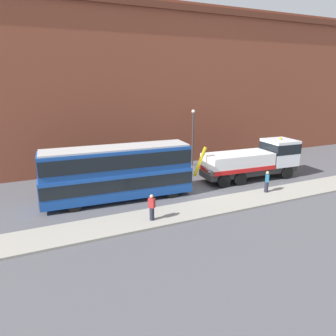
{
  "coord_description": "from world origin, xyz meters",
  "views": [
    {
      "loc": [
        -12.0,
        -21.2,
        8.65
      ],
      "look_at": [
        -2.5,
        -0.0,
        2.0
      ],
      "focal_mm": 32.74,
      "sensor_mm": 36.0,
      "label": 1
    }
  ],
  "objects_px": {
    "double_decker_bus": "(118,171)",
    "pedestrian_onlooker": "(152,208)",
    "pedestrian_bystander": "(267,182)",
    "street_lamp": "(193,133)",
    "recovery_tow_truck": "(254,160)"
  },
  "relations": [
    {
      "from": "double_decker_bus",
      "to": "street_lamp",
      "type": "relative_size",
      "value": 1.91
    },
    {
      "from": "double_decker_bus",
      "to": "street_lamp",
      "type": "bearing_deg",
      "value": 35.91
    },
    {
      "from": "double_decker_bus",
      "to": "pedestrian_onlooker",
      "type": "height_order",
      "value": "double_decker_bus"
    },
    {
      "from": "pedestrian_onlooker",
      "to": "pedestrian_bystander",
      "type": "height_order",
      "value": "same"
    },
    {
      "from": "street_lamp",
      "to": "pedestrian_bystander",
      "type": "bearing_deg",
      "value": -82.55
    },
    {
      "from": "pedestrian_onlooker",
      "to": "pedestrian_bystander",
      "type": "distance_m",
      "value": 10.13
    },
    {
      "from": "pedestrian_bystander",
      "to": "double_decker_bus",
      "type": "bearing_deg",
      "value": 21.01
    },
    {
      "from": "recovery_tow_truck",
      "to": "double_decker_bus",
      "type": "distance_m",
      "value": 12.59
    },
    {
      "from": "double_decker_bus",
      "to": "street_lamp",
      "type": "distance_m",
      "value": 11.59
    },
    {
      "from": "recovery_tow_truck",
      "to": "pedestrian_onlooker",
      "type": "height_order",
      "value": "recovery_tow_truck"
    },
    {
      "from": "pedestrian_bystander",
      "to": "street_lamp",
      "type": "relative_size",
      "value": 0.29
    },
    {
      "from": "recovery_tow_truck",
      "to": "pedestrian_onlooker",
      "type": "relative_size",
      "value": 5.97
    },
    {
      "from": "double_decker_bus",
      "to": "pedestrian_bystander",
      "type": "height_order",
      "value": "double_decker_bus"
    },
    {
      "from": "pedestrian_bystander",
      "to": "street_lamp",
      "type": "bearing_deg",
      "value": -43.44
    },
    {
      "from": "double_decker_bus",
      "to": "pedestrian_bystander",
      "type": "bearing_deg",
      "value": -15.15
    }
  ]
}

